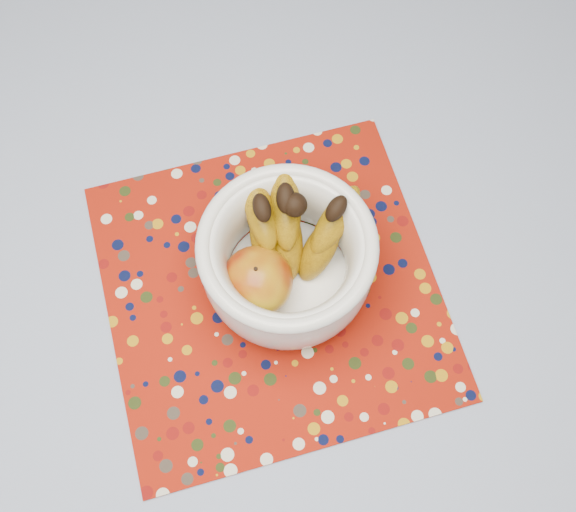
# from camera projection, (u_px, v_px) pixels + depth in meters

# --- Properties ---
(table) EXTENTS (1.20, 1.20, 0.75)m
(table) POSITION_uv_depth(u_px,v_px,m) (228.00, 341.00, 0.96)
(table) COLOR brown
(table) RESTS_ON ground
(tablecloth) EXTENTS (1.32, 1.32, 0.01)m
(tablecloth) POSITION_uv_depth(u_px,v_px,m) (223.00, 324.00, 0.88)
(tablecloth) COLOR #667AAA
(tablecloth) RESTS_ON table
(placemat) EXTENTS (0.58, 0.58, 0.00)m
(placemat) POSITION_uv_depth(u_px,v_px,m) (271.00, 289.00, 0.89)
(placemat) COLOR maroon
(placemat) RESTS_ON tablecloth
(fruit_bowl) EXTENTS (0.22, 0.23, 0.16)m
(fruit_bowl) POSITION_uv_depth(u_px,v_px,m) (288.00, 252.00, 0.83)
(fruit_bowl) COLOR white
(fruit_bowl) RESTS_ON placemat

